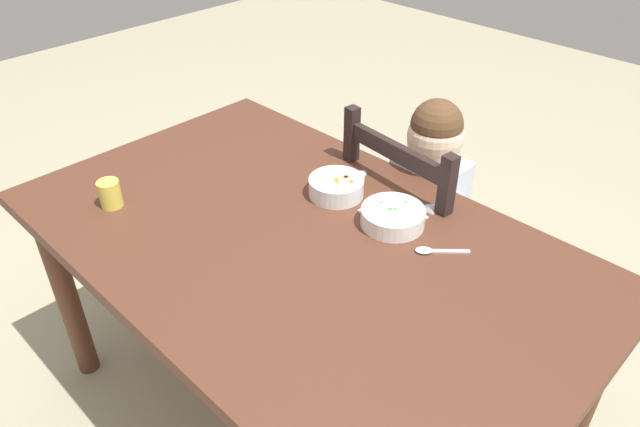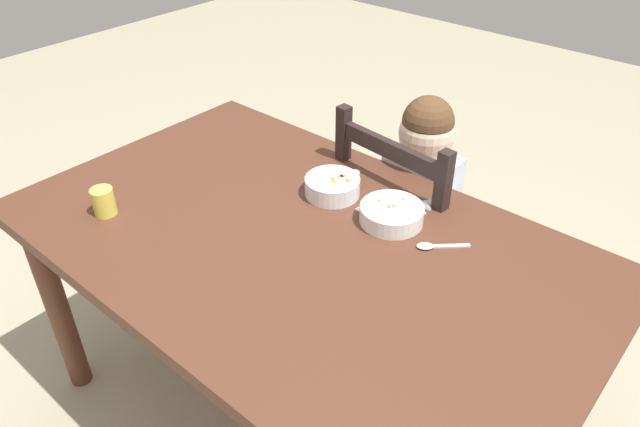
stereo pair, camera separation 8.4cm
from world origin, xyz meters
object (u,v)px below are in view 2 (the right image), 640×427
object	(u,v)px
dining_chair	(410,240)
drinking_cup	(104,202)
bowl_of_carrots	(332,186)
child_figure	(415,195)
bowl_of_peas	(392,214)
dining_table	(299,265)
spoon	(433,246)

from	to	relation	value
dining_chair	drinking_cup	world-z (taller)	dining_chair
dining_chair	bowl_of_carrots	xyz separation A→B (m)	(-0.10, -0.30, 0.32)
bowl_of_carrots	drinking_cup	xyz separation A→B (m)	(-0.41, -0.48, 0.01)
child_figure	bowl_of_peas	distance (m)	0.34
dining_chair	drinking_cup	size ratio (longest dim) A/B	11.82
bowl_of_peas	bowl_of_carrots	distance (m)	0.20
child_figure	bowl_of_carrots	bearing A→B (deg)	-109.31
bowl_of_carrots	drinking_cup	bearing A→B (deg)	-130.41
dining_chair	child_figure	xyz separation A→B (m)	(0.01, -0.01, 0.18)
child_figure	bowl_of_carrots	size ratio (longest dim) A/B	6.12
dining_table	child_figure	size ratio (longest dim) A/B	1.59
dining_table	drinking_cup	size ratio (longest dim) A/B	19.75
child_figure	spoon	distance (m)	0.42
drinking_cup	child_figure	bearing A→B (deg)	56.54
dining_chair	child_figure	size ratio (longest dim) A/B	0.95
drinking_cup	spoon	bearing A→B (deg)	30.94
child_figure	bowl_of_carrots	xyz separation A→B (m)	(-0.10, -0.29, 0.13)
child_figure	bowl_of_peas	bearing A→B (deg)	-70.69
dining_chair	bowl_of_carrots	world-z (taller)	dining_chair
bowl_of_carrots	spoon	world-z (taller)	bowl_of_carrots
dining_chair	bowl_of_carrots	bearing A→B (deg)	-107.92
dining_table	drinking_cup	xyz separation A→B (m)	(-0.47, -0.26, 0.13)
bowl_of_carrots	bowl_of_peas	bearing A→B (deg)	-0.01
child_figure	dining_chair	bearing A→B (deg)	126.31
bowl_of_peas	drinking_cup	size ratio (longest dim) A/B	2.20
dining_chair	bowl_of_carrots	size ratio (longest dim) A/B	5.83
spoon	drinking_cup	distance (m)	0.88
bowl_of_carrots	drinking_cup	world-z (taller)	drinking_cup
bowl_of_carrots	drinking_cup	distance (m)	0.63
drinking_cup	dining_table	bearing A→B (deg)	29.05
spoon	dining_table	bearing A→B (deg)	-146.11
bowl_of_carrots	dining_table	bearing A→B (deg)	-73.30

